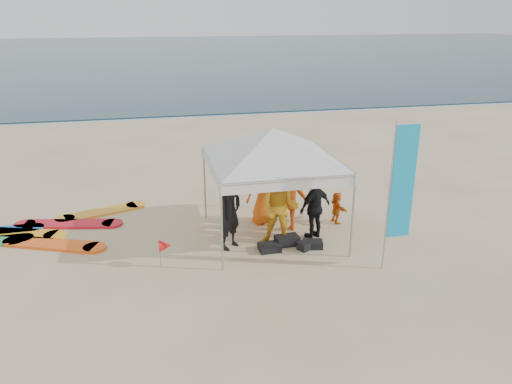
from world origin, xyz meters
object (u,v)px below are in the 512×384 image
object	(u,v)px
person_orange_b	(264,189)
surfboard_spread	(37,231)
person_black_a	(230,212)
feather_flag	(401,184)
person_yellow	(280,208)
marker_pennant	(165,246)
canopy_tent	(273,128)
person_orange_a	(289,197)
person_seated	(337,208)
person_black_b	(315,208)

from	to	relation	value
person_orange_b	surfboard_spread	size ratio (longest dim) A/B	0.38
person_black_a	feather_flag	xyz separation A→B (m)	(3.32, -1.75, 1.03)
person_yellow	marker_pennant	xyz separation A→B (m)	(-2.71, -0.49, -0.46)
person_orange_b	canopy_tent	world-z (taller)	canopy_tent
person_orange_a	person_seated	xyz separation A→B (m)	(1.36, 0.12, -0.47)
marker_pennant	canopy_tent	bearing A→B (deg)	20.96
person_orange_a	surfboard_spread	bearing A→B (deg)	-3.44
surfboard_spread	person_black_b	bearing A→B (deg)	-14.98
person_orange_a	surfboard_spread	distance (m)	6.47
person_yellow	marker_pennant	world-z (taller)	person_yellow
person_black_b	surfboard_spread	size ratio (longest dim) A/B	0.32
marker_pennant	person_black_b	bearing A→B (deg)	10.98
person_yellow	marker_pennant	distance (m)	2.79
person_seated	surfboard_spread	world-z (taller)	person_seated
person_black_a	person_seated	size ratio (longest dim) A/B	2.14
person_orange_a	marker_pennant	distance (m)	3.48
person_orange_a	canopy_tent	size ratio (longest dim) A/B	0.43
person_orange_a	person_orange_b	world-z (taller)	person_orange_b
marker_pennant	person_orange_b	bearing A→B (deg)	35.51
person_black_a	person_orange_a	distance (m)	1.79
person_black_b	feather_flag	xyz separation A→B (m)	(1.20, -1.85, 1.14)
person_orange_b	person_seated	world-z (taller)	person_orange_b
person_black_a	person_orange_b	distance (m)	1.70
person_yellow	person_orange_a	size ratio (longest dim) A/B	1.08
feather_flag	surfboard_spread	world-z (taller)	feather_flag
person_orange_b	feather_flag	xyz separation A→B (m)	(2.20, -3.03, 0.98)
person_orange_b	surfboard_spread	xyz separation A→B (m)	(-5.78, 0.63, -0.91)
person_black_a	person_yellow	size ratio (longest dim) A/B	0.95
canopy_tent	surfboard_spread	bearing A→B (deg)	165.40
person_yellow	canopy_tent	bearing A→B (deg)	120.36
surfboard_spread	marker_pennant	bearing A→B (deg)	-38.98
feather_flag	marker_pennant	distance (m)	5.20
person_black_a	person_orange_b	world-z (taller)	person_orange_b
person_yellow	surfboard_spread	xyz separation A→B (m)	(-5.84, 2.04, -0.92)
person_orange_a	person_orange_b	xyz separation A→B (m)	(-0.52, 0.55, 0.06)
person_seated	surfboard_spread	distance (m)	7.75
canopy_tent	feather_flag	bearing A→B (deg)	-44.49
person_orange_a	surfboard_spread	world-z (taller)	person_orange_a
person_black_b	marker_pennant	xyz separation A→B (m)	(-3.67, -0.71, -0.30)
surfboard_spread	feather_flag	bearing A→B (deg)	-24.65
person_seated	canopy_tent	distance (m)	3.01
person_yellow	feather_flag	world-z (taller)	feather_flag
person_seated	canopy_tent	world-z (taller)	canopy_tent
person_black_a	person_orange_a	world-z (taller)	person_black_a
person_seated	surfboard_spread	size ratio (longest dim) A/B	0.17
person_orange_a	canopy_tent	distance (m)	1.95
person_seated	feather_flag	distance (m)	3.02
person_yellow	person_black_b	bearing A→B (deg)	38.56
person_black_b	surfboard_spread	distance (m)	7.07
feather_flag	person_orange_a	bearing A→B (deg)	124.15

